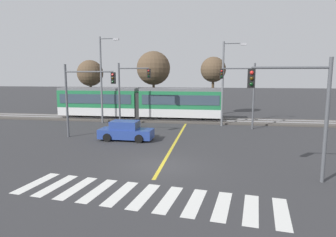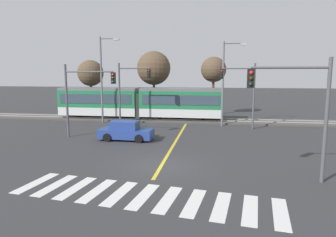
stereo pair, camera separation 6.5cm
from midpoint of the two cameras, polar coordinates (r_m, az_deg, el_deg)
The scene contains 27 objects.
ground_plane at distance 17.17m, azimuth -1.19°, elevation -8.99°, with size 200.00×200.00×0.00m, color #333335.
track_bed at distance 33.22m, azimuth 3.83°, elevation -0.32°, with size 120.00×4.00×0.18m, color #4C4742.
rail_near at distance 32.49m, azimuth 3.72°, elevation -0.27°, with size 120.00×0.08×0.10m, color #939399.
rail_far at distance 33.91m, azimuth 3.94°, elevation 0.10°, with size 120.00×0.08×0.10m, color #939399.
light_rail_tram at distance 33.89m, azimuth -5.36°, elevation 3.17°, with size 18.50×2.64×3.43m.
crosswalk_stripe_0 at distance 15.92m, azimuth -23.74°, elevation -11.14°, with size 0.56×2.80×0.01m, color silver.
crosswalk_stripe_1 at distance 15.26m, azimuth -20.52°, elevation -11.81°, with size 0.56×2.80×0.01m, color silver.
crosswalk_stripe_2 at distance 14.64m, azimuth -17.00°, elevation -12.50°, with size 0.56×2.80×0.01m, color silver.
crosswalk_stripe_3 at distance 14.09m, azimuth -13.18°, elevation -13.19°, with size 0.56×2.80×0.01m, color silver.
crosswalk_stripe_4 at distance 13.61m, azimuth -9.04°, elevation -13.88°, with size 0.56×2.80×0.01m, color silver.
crosswalk_stripe_5 at distance 13.19m, azimuth -4.59°, elevation -14.53°, with size 0.56×2.80×0.01m, color silver.
crosswalk_stripe_6 at distance 12.86m, azimuth 0.15°, elevation -15.12°, with size 0.56×2.80×0.01m, color silver.
crosswalk_stripe_7 at distance 12.62m, azimuth 5.12°, elevation -15.64°, with size 0.56×2.80×0.01m, color silver.
crosswalk_stripe_8 at distance 12.47m, azimuth 10.28°, elevation -16.06°, with size 0.56×2.80×0.01m, color silver.
crosswalk_stripe_9 at distance 12.42m, azimuth 15.54°, elevation -16.35°, with size 0.56×2.80×0.01m, color silver.
crosswalk_stripe_10 at distance 12.46m, azimuth 20.82°, elevation -16.52°, with size 0.56×2.80×0.01m, color silver.
lane_centre_line at distance 23.02m, azimuth 1.49°, elevation -4.46°, with size 0.20×16.90×0.01m, color gold.
sedan_crossing at distance 23.80m, azimuth -7.93°, elevation -2.40°, with size 4.23×1.98×1.52m.
traffic_light_far_left at distance 29.67m, azimuth -7.27°, elevation 6.24°, with size 3.25×0.38×6.23m.
traffic_light_far_right at distance 28.89m, azimuth 14.07°, elevation 5.94°, with size 3.25×0.38×6.16m.
traffic_light_mid_left at distance 25.06m, azimuth -15.77°, elevation 5.26°, with size 4.25×0.38×5.94m.
traffic_light_near_right at distance 15.33m, azimuth 23.78°, elevation 3.07°, with size 3.75×0.38×5.92m.
street_lamp_west at distance 32.26m, azimuth -12.23°, elevation 8.10°, with size 2.11×0.28×8.96m.
street_lamp_centre at distance 30.15m, azimuth 10.89°, elevation 7.50°, with size 2.24×0.28×8.29m.
bare_tree_far_west at distance 41.61m, azimuth -14.50°, elevation 8.33°, with size 3.45×3.45×7.00m.
bare_tree_west at distance 38.97m, azimuth -2.67°, elevation 9.54°, with size 4.31×4.31×8.07m.
bare_tree_east at distance 38.06m, azimuth 8.72°, elevation 9.14°, with size 3.13×3.13×7.28m.
Camera 2 is at (2.92, -16.12, 5.15)m, focal length 32.00 mm.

